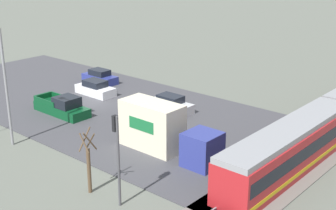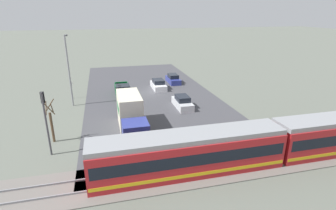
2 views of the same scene
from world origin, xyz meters
TOP-DOWN VIEW (x-y plane):
  - ground_plane at (0.00, 0.00)m, footprint 320.00×320.00m
  - road_surface at (0.00, 0.00)m, footprint 18.44×43.36m
  - rail_bed at (0.00, 21.06)m, footprint 58.62×4.40m
  - light_rail_tram at (-6.84, 21.06)m, footprint 30.18×2.73m
  - box_truck at (4.19, 12.67)m, footprint 2.32×8.32m
  - pickup_truck at (3.99, 0.20)m, footprint 2.08×5.88m
  - sedan_car_0 at (-5.12, -5.07)m, footprint 1.74×4.31m
  - sedan_car_1 at (-3.04, 7.15)m, footprint 1.78×4.40m
  - sedan_car_2 at (-1.85, -2.03)m, footprint 1.90×4.39m
  - traffic_light_pole at (11.51, 15.60)m, footprint 0.28×0.47m
  - street_tree at (11.65, 13.12)m, footprint 1.01×0.84m
  - street_lamp_near_crossing at (10.76, 2.63)m, footprint 0.36×1.95m

SIDE VIEW (x-z plane):
  - ground_plane at x=0.00m, z-range 0.00..0.00m
  - road_surface at x=0.00m, z-range 0.00..0.08m
  - rail_bed at x=0.00m, z-range -0.06..0.16m
  - sedan_car_0 at x=-5.12m, z-range -0.05..1.46m
  - sedan_car_2 at x=-1.85m, z-range -0.05..1.47m
  - sedan_car_1 at x=-3.04m, z-range -0.05..1.48m
  - pickup_truck at x=3.99m, z-range -0.14..1.62m
  - light_rail_tram at x=-6.84m, z-range -0.53..3.79m
  - box_truck at x=4.19m, z-range -0.06..3.56m
  - street_tree at x=11.65m, z-range -0.19..4.04m
  - traffic_light_pole at x=11.51m, z-range 0.81..6.47m
  - street_lamp_near_crossing at x=10.76m, z-range 0.64..9.75m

